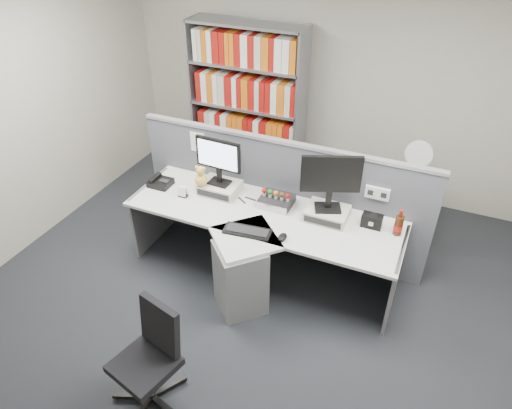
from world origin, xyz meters
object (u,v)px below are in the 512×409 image
at_px(speaker, 372,221).
at_px(filing_cabinet, 407,208).
at_px(desk, 254,249).
at_px(monitor_right, 331,179).
at_px(desk_calendar, 183,192).
at_px(monitor_left, 218,158).
at_px(keyboard, 247,231).
at_px(office_chair, 151,355).
at_px(mouse, 282,237).
at_px(desktop_pc, 276,201).
at_px(cola_bottle, 399,225).
at_px(desk_phone, 160,182).
at_px(desk_fan, 418,156).
at_px(shelving_unit, 247,109).

bearing_deg(speaker, filing_cabinet, 76.70).
xyz_separation_m(desk, monitor_right, (0.56, 0.38, 0.69)).
height_order(desk_calendar, filing_cabinet, desk_calendar).
bearing_deg(speaker, monitor_left, -178.66).
relative_size(keyboard, office_chair, 0.51).
relative_size(monitor_right, mouse, 4.63).
distance_m(desk, desktop_pc, 0.50).
height_order(desk_calendar, cola_bottle, cola_bottle).
relative_size(desktop_pc, cola_bottle, 1.20).
xyz_separation_m(desk_phone, desk_calendar, (0.32, -0.08, 0.01)).
relative_size(monitor_left, desk_calendar, 4.33).
distance_m(desktop_pc, office_chair, 1.82).
height_order(mouse, desk_fan, desk_fan).
bearing_deg(filing_cabinet, monitor_left, -149.65).
bearing_deg(office_chair, mouse, 69.06).
distance_m(mouse, office_chair, 1.43).
distance_m(mouse, speaker, 0.83).
distance_m(desk_phone, filing_cabinet, 2.65).
relative_size(desktop_pc, mouse, 2.60).
height_order(monitor_left, desk_calendar, monitor_left).
bearing_deg(desk_calendar, speaker, 8.00).
height_order(desk_phone, cola_bottle, cola_bottle).
xyz_separation_m(desk_calendar, filing_cabinet, (2.03, 1.23, -0.42)).
height_order(desk_phone, desk_fan, desk_fan).
relative_size(desk_fan, office_chair, 0.54).
distance_m(monitor_right, shelving_unit, 2.08).
bearing_deg(monitor_right, keyboard, -139.60).
height_order(desk, monitor_right, monitor_right).
height_order(desktop_pc, keyboard, desktop_pc).
height_order(monitor_right, desk_fan, monitor_right).
bearing_deg(filing_cabinet, desk_phone, -153.93).
bearing_deg(desk_calendar, desk_fan, 31.27).
bearing_deg(office_chair, desk_phone, 120.29).
bearing_deg(desk_phone, monitor_left, 12.25).
xyz_separation_m(mouse, desk_calendar, (-1.13, 0.24, 0.03)).
relative_size(desktop_pc, desk_fan, 0.65).
bearing_deg(desk, mouse, -13.21).
relative_size(monitor_right, keyboard, 1.23).
bearing_deg(monitor_right, cola_bottle, 1.21).
distance_m(speaker, cola_bottle, 0.23).
height_order(speaker, shelving_unit, shelving_unit).
bearing_deg(mouse, filing_cabinet, 58.64).
distance_m(desk, cola_bottle, 1.31).
height_order(monitor_left, shelving_unit, shelving_unit).
height_order(keyboard, office_chair, office_chair).
xyz_separation_m(desk_phone, desk_fan, (2.35, 1.15, 0.24)).
bearing_deg(office_chair, monitor_right, 66.66).
xyz_separation_m(desk, shelving_unit, (-0.90, 1.85, 0.52)).
bearing_deg(desk_phone, filing_cabinet, 26.07).
height_order(keyboard, mouse, mouse).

